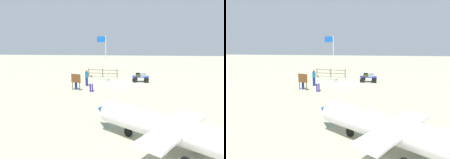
% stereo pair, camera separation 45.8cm
% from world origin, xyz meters
% --- Properties ---
extents(ground_plane, '(120.00, 120.00, 0.00)m').
position_xyz_m(ground_plane, '(0.00, 0.00, 0.00)').
color(ground_plane, '#A9AB8B').
extents(luggage_cart, '(2.02, 1.21, 0.69)m').
position_xyz_m(luggage_cart, '(-2.83, -1.34, 0.48)').
color(luggage_cart, '#2636B5').
rests_on(luggage_cart, ground).
extents(suitcase_olive, '(0.62, 0.37, 0.37)m').
position_xyz_m(suitcase_olive, '(-3.09, -1.09, 0.88)').
color(suitcase_olive, gray).
rests_on(suitcase_olive, luggage_cart).
extents(suitcase_navy, '(0.59, 0.47, 0.25)m').
position_xyz_m(suitcase_navy, '(-2.52, -0.96, 0.82)').
color(suitcase_navy, '#3D3A1C').
rests_on(suitcase_navy, luggage_cart).
extents(suitcase_grey, '(0.52, 0.35, 0.38)m').
position_xyz_m(suitcase_grey, '(-2.52, -1.52, 0.88)').
color(suitcase_grey, black).
rests_on(suitcase_grey, luggage_cart).
extents(suitcase_tan, '(0.56, 0.45, 0.33)m').
position_xyz_m(suitcase_tan, '(-3.17, -1.54, 0.86)').
color(suitcase_tan, black).
rests_on(suitcase_tan, luggage_cart).
extents(worker_lead, '(0.34, 0.33, 1.66)m').
position_xyz_m(worker_lead, '(1.92, 4.41, 0.97)').
color(worker_lead, navy).
rests_on(worker_lead, ground).
extents(worker_trailing, '(0.47, 0.47, 1.77)m').
position_xyz_m(worker_trailing, '(3.01, 1.74, 1.04)').
color(worker_trailing, navy).
rests_on(worker_trailing, ground).
extents(worker_supervisor, '(0.48, 0.48, 1.67)m').
position_xyz_m(worker_supervisor, '(3.65, 3.62, 0.98)').
color(worker_supervisor, navy).
rests_on(worker_supervisor, ground).
extents(airplane_near, '(7.61, 5.88, 2.76)m').
position_xyz_m(airplane_near, '(-3.68, 14.54, 1.02)').
color(airplane_near, white).
rests_on(airplane_near, ground).
extents(flagpole, '(1.08, 0.25, 5.46)m').
position_xyz_m(flagpole, '(1.39, -0.48, 3.33)').
color(flagpole, silver).
rests_on(flagpole, ground).
extents(signboard, '(1.03, 0.45, 1.62)m').
position_xyz_m(signboard, '(3.54, 3.94, 1.07)').
color(signboard, '#4C3319').
rests_on(signboard, ground).
extents(wooden_fence, '(4.17, 0.51, 1.16)m').
position_xyz_m(wooden_fence, '(2.29, -4.43, 0.67)').
color(wooden_fence, brown).
rests_on(wooden_fence, ground).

